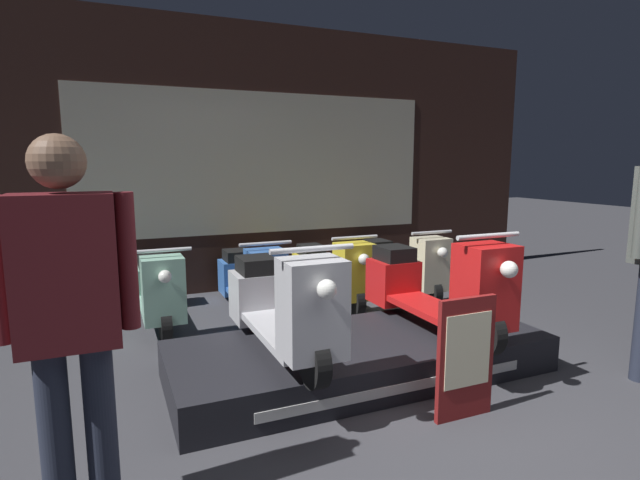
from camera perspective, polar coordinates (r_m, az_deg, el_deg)
ground_plane at (r=3.03m, az=18.92°, el=-22.85°), size 30.00×30.00×0.00m
shop_wall_back at (r=6.25m, az=-6.67°, el=9.14°), size 7.90×0.09×3.20m
display_platform at (r=3.84m, az=4.66°, el=-13.09°), size 2.79×1.12×0.27m
scooter_display_left at (r=3.44m, az=-4.53°, el=-7.46°), size 0.50×1.61×0.84m
scooter_display_right at (r=4.00m, az=12.84°, el=-5.29°), size 0.50×1.61×0.84m
scooter_backrow_0 at (r=5.14m, az=-18.06°, el=-5.42°), size 0.50×1.61×0.84m
scooter_backrow_1 at (r=5.30m, az=-7.97°, el=-4.64°), size 0.50×1.61×0.84m
scooter_backrow_2 at (r=5.61m, az=1.25°, el=-3.80°), size 0.50×1.61×0.84m
scooter_backrow_3 at (r=6.04m, az=9.32°, el=-2.98°), size 0.50×1.61×0.84m
person_left_browsing at (r=2.32m, az=-26.79°, el=-6.82°), size 0.55×0.22×1.68m
price_sign_board at (r=3.25m, az=16.31°, el=-12.80°), size 0.40×0.04×0.77m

